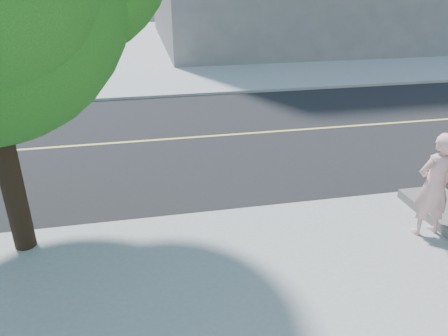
{
  "coord_description": "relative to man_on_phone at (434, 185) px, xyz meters",
  "views": [
    {
      "loc": [
        3.14,
        -7.42,
        4.57
      ],
      "look_at": [
        4.55,
        -0.52,
        1.3
      ],
      "focal_mm": 34.64,
      "sensor_mm": 36.0,
      "label": 1
    }
  ],
  "objects": [
    {
      "name": "road_ew",
      "position": [
        -8.12,
        6.03,
        -1.09
      ],
      "size": [
        140.0,
        9.0,
        0.01
      ],
      "primitive_type": "cube",
      "color": "black",
      "rests_on": "ground"
    },
    {
      "name": "sidewalk_ne",
      "position": [
        5.38,
        23.03,
        -1.04
      ],
      "size": [
        29.0,
        25.0,
        0.12
      ],
      "primitive_type": "cube",
      "color": "#9B9B9B",
      "rests_on": "ground"
    },
    {
      "name": "man_on_phone",
      "position": [
        0.0,
        0.0,
        0.0
      ],
      "size": [
        0.74,
        0.51,
        1.96
      ],
      "primitive_type": "imported",
      "rotation": [
        0.0,
        0.0,
        3.21
      ],
      "color": "beige",
      "rests_on": "sidewalk_se"
    }
  ]
}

